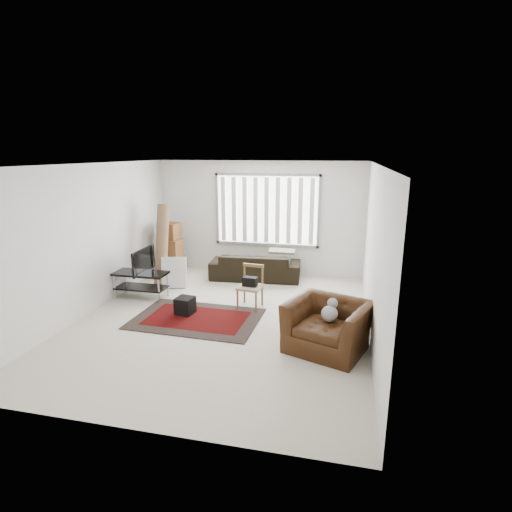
# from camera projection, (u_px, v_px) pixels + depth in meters

# --- Properties ---
(room) EXTENTS (6.00, 6.02, 2.71)m
(room) POSITION_uv_depth(u_px,v_px,m) (231.00, 217.00, 7.13)
(room) COLOR beige
(room) RESTS_ON ground
(persian_rug) EXTENTS (2.26, 1.54, 0.02)m
(persian_rug) POSITION_uv_depth(u_px,v_px,m) (197.00, 318.00, 7.13)
(persian_rug) COLOR black
(persian_rug) RESTS_ON ground
(tv_stand) EXTENTS (1.07, 0.48, 0.54)m
(tv_stand) POSITION_uv_depth(u_px,v_px,m) (141.00, 279.00, 8.09)
(tv_stand) COLOR black
(tv_stand) RESTS_ON ground
(tv) EXTENTS (0.11, 0.87, 0.50)m
(tv) POSITION_uv_depth(u_px,v_px,m) (140.00, 260.00, 7.99)
(tv) COLOR black
(tv) RESTS_ON tv_stand
(subwoofer) EXTENTS (0.34, 0.34, 0.31)m
(subwoofer) POSITION_uv_depth(u_px,v_px,m) (185.00, 305.00, 7.30)
(subwoofer) COLOR black
(subwoofer) RESTS_ON persian_rug
(moving_boxes) EXTENTS (0.55, 0.51, 1.27)m
(moving_boxes) POSITION_uv_depth(u_px,v_px,m) (171.00, 251.00, 9.52)
(moving_boxes) COLOR brown
(moving_boxes) RESTS_ON ground
(white_flatpack) EXTENTS (0.57, 0.36, 0.68)m
(white_flatpack) POSITION_uv_depth(u_px,v_px,m) (174.00, 273.00, 8.71)
(white_flatpack) COLOR silver
(white_flatpack) RESTS_ON ground
(rolled_rug) EXTENTS (0.35, 0.79, 1.79)m
(rolled_rug) POSITION_uv_depth(u_px,v_px,m) (162.00, 245.00, 8.86)
(rolled_rug) COLOR brown
(rolled_rug) RESTS_ON ground
(sofa) EXTENTS (2.14, 1.06, 0.80)m
(sofa) POSITION_uv_depth(u_px,v_px,m) (255.00, 262.00, 9.31)
(sofa) COLOR black
(sofa) RESTS_ON ground
(side_chair) EXTENTS (0.48, 0.48, 0.81)m
(side_chair) POSITION_uv_depth(u_px,v_px,m) (250.00, 285.00, 7.57)
(side_chair) COLOR #968762
(side_chair) RESTS_ON ground
(armchair) EXTENTS (1.42, 1.33, 0.85)m
(armchair) POSITION_uv_depth(u_px,v_px,m) (328.00, 323.00, 5.95)
(armchair) COLOR #3A1D0C
(armchair) RESTS_ON ground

